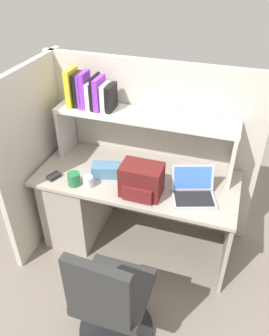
% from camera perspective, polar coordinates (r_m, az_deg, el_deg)
% --- Properties ---
extents(ground_plane, '(8.00, 8.00, 0.00)m').
position_cam_1_polar(ground_plane, '(3.17, 0.29, -12.18)').
color(ground_plane, slate).
extents(desk, '(1.60, 0.70, 0.73)m').
position_cam_1_polar(desk, '(2.99, -6.82, -5.12)').
color(desk, '#AAA093').
rests_on(desk, ground_plane).
extents(cubicle_partition_rear, '(1.84, 0.05, 1.55)m').
position_cam_1_polar(cubicle_partition_rear, '(2.95, 2.61, 3.38)').
color(cubicle_partition_rear, '#BCB5A8').
rests_on(cubicle_partition_rear, ground_plane).
extents(cubicle_partition_left, '(0.05, 1.06, 1.55)m').
position_cam_1_polar(cubicle_partition_left, '(2.94, -15.95, 1.78)').
color(cubicle_partition_left, '#BCB5A8').
rests_on(cubicle_partition_left, ground_plane).
extents(overhead_hutch, '(1.44, 0.28, 0.45)m').
position_cam_1_polar(overhead_hutch, '(2.65, 1.70, 7.08)').
color(overhead_hutch, beige).
rests_on(overhead_hutch, desk).
extents(reference_books_on_shelf, '(0.37, 0.18, 0.29)m').
position_cam_1_polar(reference_books_on_shelf, '(2.70, -7.60, 12.64)').
color(reference_books_on_shelf, yellow).
rests_on(reference_books_on_shelf, overhead_hutch).
extents(laptop, '(0.38, 0.35, 0.22)m').
position_cam_1_polar(laptop, '(2.49, 9.91, -3.85)').
color(laptop, '#B7BABF').
rests_on(laptop, desk).
extents(backpack, '(0.30, 0.23, 0.24)m').
position_cam_1_polar(backpack, '(2.44, 1.16, -2.17)').
color(backpack, '#591919').
rests_on(backpack, desk).
extents(computer_mouse, '(0.10, 0.12, 0.03)m').
position_cam_1_polar(computer_mouse, '(2.73, -13.47, -1.38)').
color(computer_mouse, '#262628').
rests_on(computer_mouse, desk).
extents(paper_cup, '(0.08, 0.08, 0.09)m').
position_cam_1_polar(paper_cup, '(2.58, -7.86, -2.30)').
color(paper_cup, white).
rests_on(paper_cup, desk).
extents(tissue_box, '(0.24, 0.17, 0.10)m').
position_cam_1_polar(tissue_box, '(2.67, -4.82, -0.36)').
color(tissue_box, teal).
rests_on(tissue_box, desk).
extents(snack_canister, '(0.10, 0.10, 0.10)m').
position_cam_1_polar(snack_canister, '(2.61, -10.23, -1.86)').
color(snack_canister, '#26723F').
rests_on(snack_canister, desk).
extents(office_chair, '(0.52, 0.52, 0.93)m').
position_cam_1_polar(office_chair, '(2.30, -4.01, -22.01)').
color(office_chair, black).
rests_on(office_chair, ground_plane).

